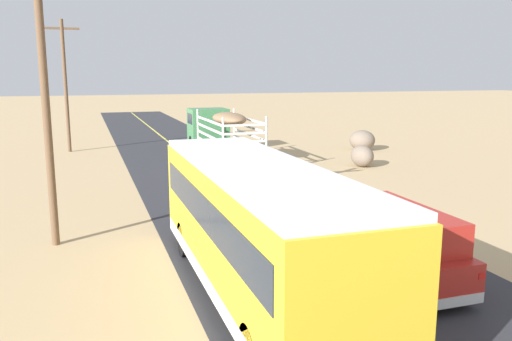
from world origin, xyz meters
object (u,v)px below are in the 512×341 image
power_pole_near (46,104)px  boulder_far_horizon (362,140)px  livestock_truck (216,128)px  suv_near (393,240)px  boulder_near_shoulder (362,156)px  power_pole_mid (65,82)px  bus (256,226)px

power_pole_near → boulder_far_horizon: 24.63m
livestock_truck → boulder_far_horizon: size_ratio=5.25×
power_pole_near → boulder_far_horizon: bearing=37.6°
suv_near → livestock_truck: 21.43m
suv_near → boulder_near_shoulder: (7.69, 14.99, -0.47)m
livestock_truck → boulder_far_horizon: bearing=-4.0°
livestock_truck → power_pole_near: (-9.04, -15.60, 2.56)m
power_pole_near → power_pole_mid: power_pole_mid is taller
boulder_near_shoulder → power_pole_mid: bearing=144.5°
suv_near → power_pole_near: bearing=145.1°
power_pole_mid → boulder_near_shoulder: 20.10m
suv_near → livestock_truck: bearing=88.1°
power_pole_mid → boulder_far_horizon: 20.51m
boulder_near_shoulder → boulder_far_horizon: bearing=60.3°
boulder_far_horizon → power_pole_mid: bearing=163.5°
bus → power_pole_near: power_pole_near is taller
suv_near → bus: (-3.60, 0.23, 0.66)m
bus → power_pole_near: bearing=130.4°
bus → boulder_far_horizon: bus is taller
power_pole_near → power_pole_mid: (0.00, 20.61, 0.33)m
power_pole_mid → boulder_near_shoulder: (16.03, -11.42, -4.06)m
bus → boulder_near_shoulder: size_ratio=6.03×
power_pole_mid → boulder_far_horizon: (19.28, -5.73, -3.98)m
boulder_near_shoulder → suv_near: bearing=-117.2°
power_pole_near → boulder_near_shoulder: 18.85m
bus → boulder_far_horizon: (14.54, 20.46, -1.05)m
bus → power_pole_mid: power_pole_mid is taller
suv_near → power_pole_mid: size_ratio=0.53×
suv_near → livestock_truck: livestock_truck is taller
livestock_truck → bus: (-4.30, -21.18, -0.04)m
bus → power_pole_mid: (-4.74, 26.19, 2.93)m
suv_near → livestock_truck: size_ratio=0.48×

